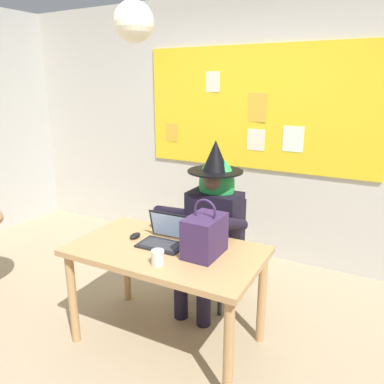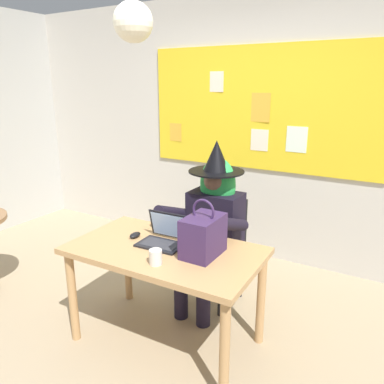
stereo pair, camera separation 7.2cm
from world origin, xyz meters
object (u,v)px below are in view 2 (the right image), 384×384
Objects in this scene: laptop at (164,237)px; handbag at (203,235)px; person_costumed at (212,217)px; computer_mouse at (135,235)px; desk_main at (165,261)px; coffee_mug at (156,257)px; chair_at_desk at (219,243)px.

laptop is 0.33m from handbag.
person_costumed reaches higher than laptop.
computer_mouse is at bearing 179.85° from handbag.
laptop is (-0.05, 0.06, 0.14)m from desk_main.
chair_at_desk is at bearing 92.22° from coffee_mug.
person_costumed is 0.65m from computer_mouse.
person_costumed is 3.63× the size of handbag.
coffee_mug is at bearing -66.85° from laptop.
person_costumed reaches higher than chair_at_desk.
person_costumed is 14.44× the size of coffee_mug.
desk_main is 0.16m from laptop.
desk_main is 1.49× the size of chair_at_desk.
handbag reaches higher than desk_main.
coffee_mug is at bearing -124.94° from handbag.
laptop is (-0.09, -0.54, 0.00)m from person_costumed.
desk_main is at bearing -51.71° from laptop.
desk_main is 0.62m from person_costumed.
desk_main is 13.82× the size of coffee_mug.
chair_at_desk reaches higher than coffee_mug.
person_costumed is 0.61m from handbag.
handbag is (0.23, -0.56, 0.09)m from person_costumed.
laptop reaches higher than chair_at_desk.
desk_main is at bearing -170.62° from handbag.
coffee_mug is at bearing -69.66° from desk_main.
chair_at_desk is 0.64× the size of person_costumed.
person_costumed is (-0.01, -0.12, 0.28)m from chair_at_desk.
handbag is 0.33m from coffee_mug.
chair_at_desk is 0.80m from computer_mouse.
desk_main is at bearing -3.69° from person_costumed.
computer_mouse is (-0.29, 0.05, 0.11)m from desk_main.
chair_at_desk is at bearing 107.95° from handbag.
coffee_mug is (0.04, -0.95, 0.28)m from chair_at_desk.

